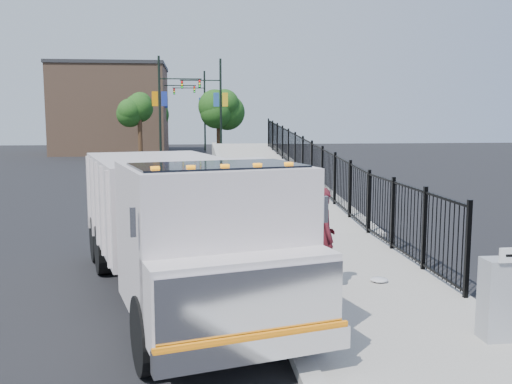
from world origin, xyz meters
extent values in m
plane|color=black|center=(0.00, 0.00, 0.00)|extent=(120.00, 120.00, 0.00)
cube|color=#9E998E|center=(1.93, -2.00, 0.06)|extent=(3.55, 12.00, 0.12)
cube|color=#ADAAA3|center=(0.00, -2.00, 0.08)|extent=(0.30, 12.00, 0.16)
cube|color=#9E998E|center=(2.12, 16.00, 0.00)|extent=(3.95, 24.06, 3.19)
cube|color=black|center=(3.55, 12.00, 0.90)|extent=(0.10, 28.00, 1.80)
cube|color=black|center=(-1.85, -0.85, 0.60)|extent=(2.93, 7.41, 0.24)
cube|color=silver|center=(-1.21, -3.26, 1.68)|extent=(3.08, 2.96, 2.17)
cube|color=silver|center=(-0.86, -4.58, 1.14)|extent=(2.66, 1.38, 1.09)
cube|color=silver|center=(-0.76, -4.96, 1.14)|extent=(2.44, 0.72, 0.92)
cube|color=silver|center=(-0.74, -5.05, 0.60)|extent=(2.57, 0.85, 0.30)
cube|color=orange|center=(-0.74, -5.05, 0.76)|extent=(2.53, 0.72, 0.07)
cube|color=black|center=(-1.14, -3.53, 2.33)|extent=(2.67, 1.97, 0.92)
cube|color=silver|center=(-2.20, 0.51, 1.68)|extent=(3.68, 5.07, 1.85)
cube|color=silver|center=(-2.24, -4.66, 2.17)|extent=(0.08, 0.08, 0.38)
cube|color=silver|center=(0.38, -3.97, 2.17)|extent=(0.08, 0.08, 0.38)
cube|color=orange|center=(-1.99, -4.14, 2.79)|extent=(0.13, 0.11, 0.07)
cube|color=orange|center=(-1.52, -4.02, 2.79)|extent=(0.13, 0.11, 0.07)
cube|color=orange|center=(-1.04, -3.89, 2.79)|extent=(0.13, 0.11, 0.07)
cube|color=orange|center=(-0.57, -3.77, 2.79)|extent=(0.13, 0.11, 0.07)
cube|color=orange|center=(-0.10, -3.65, 2.79)|extent=(0.13, 0.11, 0.07)
cylinder|color=black|center=(-2.12, -4.29, 0.54)|extent=(0.61, 1.14, 1.09)
cylinder|color=black|center=(0.09, -3.71, 0.54)|extent=(0.61, 1.14, 1.09)
cylinder|color=black|center=(-3.47, 0.85, 0.54)|extent=(0.61, 1.14, 1.09)
cylinder|color=black|center=(-1.27, 1.44, 0.54)|extent=(0.61, 1.14, 1.09)
cylinder|color=black|center=(-3.78, 2.01, 0.54)|extent=(0.61, 1.14, 1.09)
cylinder|color=black|center=(-1.57, 2.59, 0.54)|extent=(0.61, 1.14, 1.09)
imported|color=#52151C|center=(1.01, -1.14, 1.13)|extent=(0.56, 0.78, 2.01)
cube|color=gray|center=(3.10, -3.96, 0.75)|extent=(0.55, 0.40, 1.25)
cube|color=white|center=(3.10, -4.18, 1.48)|extent=(0.35, 0.04, 0.22)
ellipsoid|color=silver|center=(2.27, -0.83, 0.17)|extent=(0.37, 0.37, 0.09)
cylinder|color=black|center=(-3.93, 32.51, 4.00)|extent=(0.18, 0.18, 8.00)
cube|color=black|center=(-2.33, 32.51, 6.30)|extent=(3.20, 0.08, 0.08)
cube|color=black|center=(-0.89, 32.51, 5.95)|extent=(0.18, 0.22, 0.60)
cube|color=navy|center=(-3.58, 32.51, 4.80)|extent=(0.45, 0.04, 1.10)
cube|color=orange|center=(-4.28, 32.51, 4.80)|extent=(0.45, 0.04, 1.10)
cylinder|color=black|center=(0.79, 34.13, 4.00)|extent=(0.18, 0.18, 8.00)
cube|color=black|center=(-0.81, 34.13, 6.30)|extent=(3.20, 0.08, 0.08)
cube|color=black|center=(-2.25, 34.13, 5.95)|extent=(0.18, 0.22, 0.60)
cube|color=gold|center=(1.14, 34.13, 4.80)|extent=(0.45, 0.04, 1.10)
cube|color=#285594|center=(0.44, 34.13, 4.80)|extent=(0.45, 0.04, 1.10)
cylinder|color=black|center=(-4.29, 42.08, 4.00)|extent=(0.18, 0.18, 8.00)
cube|color=black|center=(-2.69, 42.08, 6.30)|extent=(3.20, 0.08, 0.08)
cube|color=black|center=(-1.25, 42.08, 5.95)|extent=(0.18, 0.22, 0.60)
cube|color=#233B98|center=(-3.94, 42.08, 4.80)|extent=(0.45, 0.04, 1.10)
cube|color=gold|center=(-4.64, 42.08, 4.80)|extent=(0.45, 0.04, 1.10)
cylinder|color=black|center=(-0.21, 46.68, 4.00)|extent=(0.18, 0.18, 8.00)
cube|color=black|center=(-1.81, 46.68, 6.30)|extent=(3.20, 0.08, 0.08)
cube|color=black|center=(-3.25, 46.68, 5.95)|extent=(0.18, 0.22, 0.60)
cube|color=#E44217|center=(0.14, 46.68, 4.80)|extent=(0.45, 0.04, 1.10)
cube|color=navy|center=(-0.56, 46.68, 4.80)|extent=(0.45, 0.04, 1.10)
cylinder|color=#382314|center=(-5.61, 34.19, 1.60)|extent=(0.36, 0.36, 3.20)
sphere|color=#194714|center=(-5.61, 34.19, 4.00)|extent=(2.33, 2.33, 2.33)
cylinder|color=#382314|center=(0.77, 38.15, 1.60)|extent=(0.36, 0.36, 3.20)
sphere|color=#194714|center=(0.77, 38.15, 4.00)|extent=(2.88, 2.88, 2.88)
cylinder|color=#382314|center=(-5.42, 46.47, 1.60)|extent=(0.36, 0.36, 3.20)
sphere|color=#194714|center=(-5.42, 46.47, 4.00)|extent=(3.02, 3.02, 3.02)
cube|color=#8C664C|center=(-9.00, 44.00, 4.00)|extent=(10.00, 10.00, 8.00)
camera|label=1|loc=(-1.49, -11.81, 3.49)|focal=40.00mm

